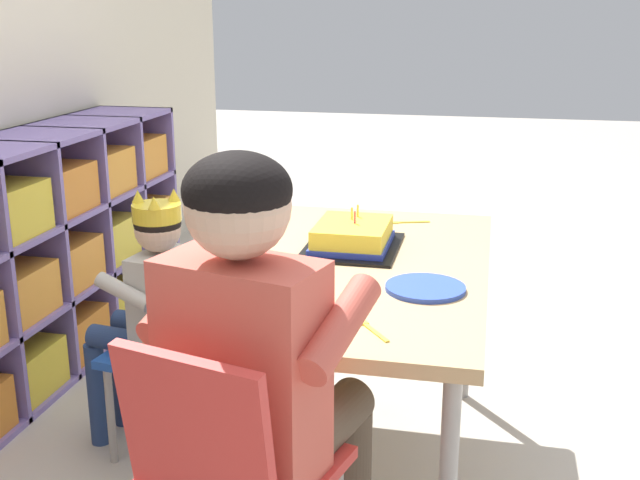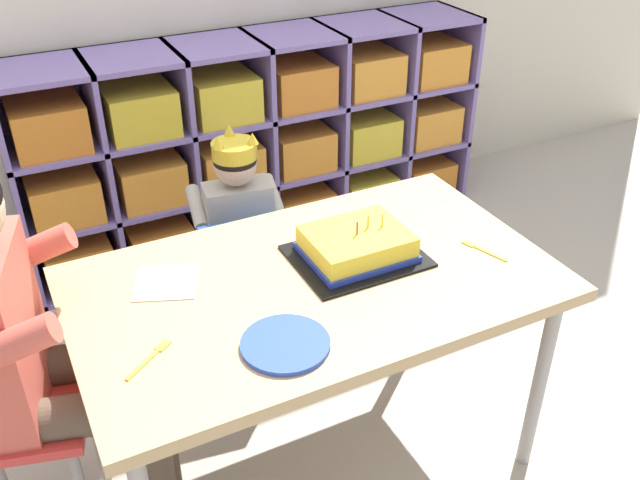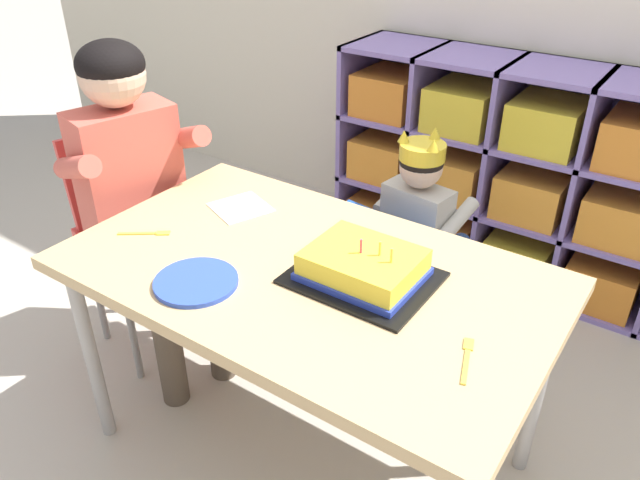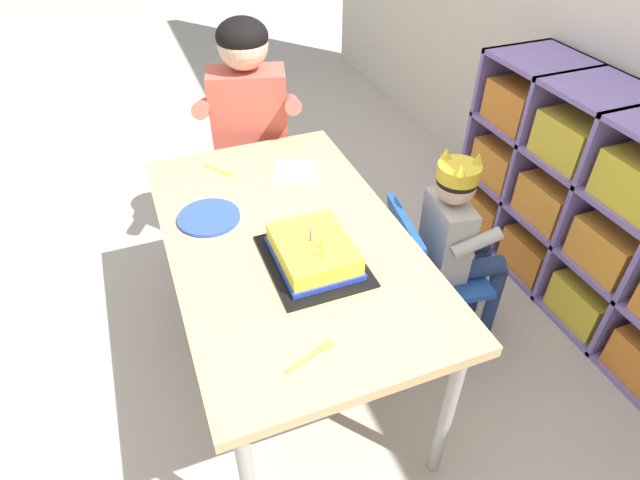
% 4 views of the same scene
% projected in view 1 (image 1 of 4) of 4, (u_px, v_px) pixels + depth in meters
% --- Properties ---
extents(ground, '(16.00, 16.00, 0.00)m').
position_uv_depth(ground, '(353.00, 470.00, 2.32)').
color(ground, '#BCB2A3').
extents(storage_cubby_shelf, '(1.96, 0.36, 0.87)m').
position_uv_depth(storage_cubby_shelf, '(25.00, 271.00, 2.80)').
color(storage_cubby_shelf, '#7F6BB2').
rests_on(storage_cubby_shelf, ground).
extents(activity_table, '(1.19, 0.70, 0.64)m').
position_uv_depth(activity_table, '(356.00, 282.00, 2.15)').
color(activity_table, tan).
rests_on(activity_table, ground).
extents(classroom_chair_blue, '(0.39, 0.36, 0.59)m').
position_uv_depth(classroom_chair_blue, '(183.00, 343.00, 2.33)').
color(classroom_chair_blue, '#1E4CA8').
rests_on(classroom_chair_blue, ground).
extents(child_with_crown, '(0.32, 0.32, 0.80)m').
position_uv_depth(child_with_crown, '(149.00, 293.00, 2.33)').
color(child_with_crown, '#B2ADA3').
rests_on(child_with_crown, ground).
extents(classroom_chair_adult_side, '(0.42, 0.40, 0.75)m').
position_uv_depth(classroom_chair_adult_side, '(229.00, 477.00, 1.47)').
color(classroom_chair_adult_side, red).
rests_on(classroom_chair_adult_side, ground).
extents(adult_helper_seated, '(0.47, 0.45, 1.07)m').
position_uv_depth(adult_helper_seated, '(260.00, 354.00, 1.52)').
color(adult_helper_seated, '#D15647').
rests_on(adult_helper_seated, ground).
extents(birthday_cake_on_tray, '(0.33, 0.26, 0.11)m').
position_uv_depth(birthday_cake_on_tray, '(352.00, 237.00, 2.27)').
color(birthday_cake_on_tray, black).
rests_on(birthday_cake_on_tray, activity_table).
extents(paper_plate_stack, '(0.20, 0.20, 0.01)m').
position_uv_depth(paper_plate_stack, '(425.00, 288.00, 1.94)').
color(paper_plate_stack, blue).
rests_on(paper_plate_stack, activity_table).
extents(paper_napkin_square, '(0.19, 0.19, 0.00)m').
position_uv_depth(paper_napkin_square, '(271.00, 302.00, 1.86)').
color(paper_napkin_square, white).
rests_on(paper_napkin_square, activity_table).
extents(fork_near_cake_tray, '(0.12, 0.09, 0.00)m').
position_uv_depth(fork_near_cake_tray, '(370.00, 328.00, 1.70)').
color(fork_near_cake_tray, yellow).
rests_on(fork_near_cake_tray, activity_table).
extents(fork_near_child_seat, '(0.06, 0.13, 0.00)m').
position_uv_depth(fork_near_child_seat, '(406.00, 222.00, 2.54)').
color(fork_near_child_seat, yellow).
rests_on(fork_near_child_seat, activity_table).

